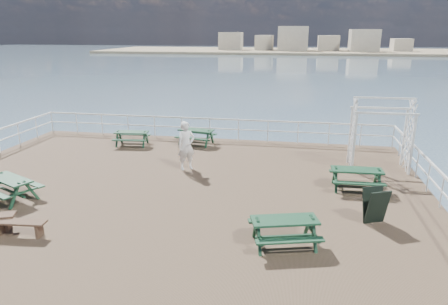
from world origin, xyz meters
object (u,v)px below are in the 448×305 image
at_px(picnic_table_e, 284,226).
at_px(trellis_arbor, 380,137).
at_px(person, 186,146).
at_px(picnic_table_b, 196,133).
at_px(picnic_table_c, 357,175).
at_px(picnic_table_a, 132,135).
at_px(picnic_table_d, 11,184).
at_px(flat_bench_far, 19,225).

distance_m(picnic_table_e, trellis_arbor, 7.63).
height_order(trellis_arbor, person, trellis_arbor).
relative_size(picnic_table_b, picnic_table_c, 1.08).
distance_m(picnic_table_a, person, 4.59).
bearing_deg(picnic_table_e, trellis_arbor, 47.03).
bearing_deg(picnic_table_a, picnic_table_d, -107.31).
xyz_separation_m(picnic_table_c, trellis_arbor, (1.14, 2.48, 0.74)).
bearing_deg(flat_bench_far, picnic_table_b, 70.41).
bearing_deg(flat_bench_far, picnic_table_c, 22.98).
height_order(picnic_table_b, picnic_table_d, picnic_table_d).
bearing_deg(picnic_table_e, picnic_table_a, 117.08).
relative_size(picnic_table_b, trellis_arbor, 0.67).
bearing_deg(picnic_table_a, picnic_table_b, 8.00).
bearing_deg(picnic_table_d, picnic_table_c, 39.25).
bearing_deg(person, trellis_arbor, -25.03).
height_order(picnic_table_a, flat_bench_far, picnic_table_a).
xyz_separation_m(picnic_table_d, person, (4.85, 3.92, 0.44)).
bearing_deg(picnic_table_d, trellis_arbor, 48.27).
bearing_deg(picnic_table_d, picnic_table_b, 85.08).
xyz_separation_m(picnic_table_c, person, (-6.38, 1.00, 0.43)).
bearing_deg(picnic_table_b, flat_bench_far, -93.16).
bearing_deg(picnic_table_b, person, -70.68).
xyz_separation_m(picnic_table_b, trellis_arbor, (8.06, -2.18, 0.75)).
bearing_deg(picnic_table_c, trellis_arbor, 63.21).
height_order(picnic_table_a, trellis_arbor, trellis_arbor).
relative_size(picnic_table_b, picnic_table_d, 0.91).
height_order(picnic_table_d, picnic_table_e, picnic_table_e).
bearing_deg(person, picnic_table_e, -88.64).
bearing_deg(picnic_table_e, flat_bench_far, 170.70).
xyz_separation_m(picnic_table_b, flat_bench_far, (-2.44, -9.75, -0.21)).
xyz_separation_m(picnic_table_a, picnic_table_d, (-1.31, -6.81, 0.04)).
xyz_separation_m(picnic_table_d, trellis_arbor, (12.36, 5.40, 0.75)).
distance_m(picnic_table_b, picnic_table_d, 8.72).
distance_m(picnic_table_a, picnic_table_e, 11.15).
height_order(picnic_table_e, flat_bench_far, picnic_table_e).
bearing_deg(trellis_arbor, person, -169.67).
bearing_deg(flat_bench_far, picnic_table_a, 88.03).
distance_m(picnic_table_a, picnic_table_d, 6.94).
relative_size(picnic_table_e, trellis_arbor, 0.70).
bearing_deg(picnic_table_c, flat_bench_far, -153.64).
bearing_deg(trellis_arbor, picnic_table_b, 164.04).
bearing_deg(picnic_table_d, picnic_table_a, 103.80).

